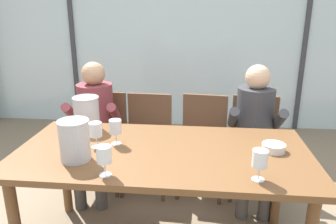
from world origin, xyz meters
TOP-DOWN VIEW (x-y plane):
  - ground at (0.00, 1.00)m, footprint 14.00×14.00m
  - window_glass_panel at (0.00, 2.66)m, footprint 7.12×0.03m
  - window_mullion_left at (-1.60, 2.64)m, footprint 0.06×0.06m
  - window_mullion_right at (1.60, 2.64)m, footprint 0.06×0.06m
  - hillside_vineyard at (0.00, 6.78)m, footprint 13.12×2.40m
  - dining_table at (0.00, 0.00)m, footprint 1.92×0.95m
  - chair_near_curtain at (-0.69, 0.91)m, footprint 0.45×0.45m
  - chair_left_of_center at (-0.25, 0.89)m, footprint 0.46×0.46m
  - chair_center at (0.27, 0.90)m, footprint 0.48×0.48m
  - chair_right_of_center at (0.74, 0.91)m, footprint 0.47×0.47m
  - person_maroon_top at (-0.71, 0.75)m, footprint 0.49×0.63m
  - person_charcoal_jacket at (0.71, 0.74)m, footprint 0.47×0.62m
  - ice_bucket_primary at (-0.51, -0.19)m, footprint 0.19×0.19m
  - ice_bucket_secondary at (-0.62, 0.33)m, footprint 0.20×0.20m
  - tasting_bowl at (0.72, 0.06)m, footprint 0.15×0.15m
  - wine_glass_by_left_taster at (-0.33, 0.07)m, footprint 0.08×0.08m
  - wine_glass_near_bucket at (-0.44, 0.00)m, footprint 0.08×0.08m
  - wine_glass_center_pour at (0.56, -0.33)m, footprint 0.08×0.08m
  - wine_glass_by_right_taster at (-0.28, -0.37)m, footprint 0.08×0.08m

SIDE VIEW (x-z plane):
  - ground at x=0.00m, z-range 0.00..0.00m
  - chair_near_curtain at x=-0.69m, z-range 0.08..0.97m
  - chair_left_of_center at x=-0.25m, z-range 0.08..0.97m
  - chair_center at x=0.27m, z-range 0.08..0.97m
  - chair_right_of_center at x=0.74m, z-range 0.08..0.97m
  - dining_table at x=0.00m, z-range 0.30..1.07m
  - person_maroon_top at x=-0.71m, z-range 0.09..1.30m
  - person_charcoal_jacket at x=0.71m, z-range 0.09..1.30m
  - tasting_bowl at x=0.72m, z-range 0.77..0.82m
  - hillside_vineyard at x=0.00m, z-range 0.00..1.62m
  - wine_glass_by_left_taster at x=-0.33m, z-range 0.80..0.98m
  - wine_glass_near_bucket at x=-0.44m, z-range 0.80..0.98m
  - wine_glass_center_pour at x=0.56m, z-range 0.80..0.98m
  - wine_glass_by_right_taster at x=-0.28m, z-range 0.81..0.98m
  - ice_bucket_secondary at x=-0.62m, z-range 0.78..1.03m
  - ice_bucket_primary at x=-0.51m, z-range 0.78..1.03m
  - window_glass_panel at x=0.00m, z-range 0.00..2.60m
  - window_mullion_left at x=-1.60m, z-range 0.00..2.60m
  - window_mullion_right at x=1.60m, z-range 0.00..2.60m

